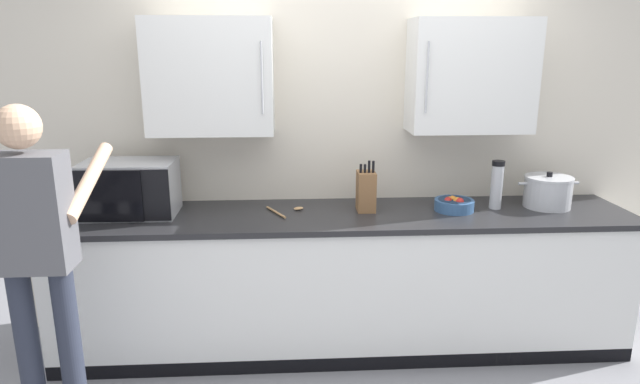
{
  "coord_description": "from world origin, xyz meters",
  "views": [
    {
      "loc": [
        -0.34,
        -2.39,
        1.89
      ],
      "look_at": [
        -0.15,
        0.77,
        1.05
      ],
      "focal_mm": 30.63,
      "sensor_mm": 36.0,
      "label": 1
    }
  ],
  "objects_px": {
    "thermos_flask": "(497,185)",
    "fruit_bowl": "(454,204)",
    "microwave_oven": "(126,189)",
    "knife_block": "(366,191)",
    "stock_pot": "(548,192)",
    "person_figure": "(36,246)",
    "wooden_spoon": "(287,210)"
  },
  "relations": [
    {
      "from": "thermos_flask",
      "to": "fruit_bowl",
      "type": "height_order",
      "value": "thermos_flask"
    },
    {
      "from": "microwave_oven",
      "to": "person_figure",
      "type": "bearing_deg",
      "value": -104.22
    },
    {
      "from": "microwave_oven",
      "to": "stock_pot",
      "type": "distance_m",
      "value": 2.64
    },
    {
      "from": "thermos_flask",
      "to": "fruit_bowl",
      "type": "bearing_deg",
      "value": -172.98
    },
    {
      "from": "wooden_spoon",
      "to": "stock_pot",
      "type": "relative_size",
      "value": 0.62
    },
    {
      "from": "microwave_oven",
      "to": "wooden_spoon",
      "type": "relative_size",
      "value": 2.27
    },
    {
      "from": "knife_block",
      "to": "thermos_flask",
      "type": "xyz_separation_m",
      "value": [
        0.83,
        -0.0,
        0.03
      ]
    },
    {
      "from": "thermos_flask",
      "to": "stock_pot",
      "type": "distance_m",
      "value": 0.35
    },
    {
      "from": "microwave_oven",
      "to": "stock_pot",
      "type": "relative_size",
      "value": 1.4
    },
    {
      "from": "stock_pot",
      "to": "thermos_flask",
      "type": "bearing_deg",
      "value": -177.82
    },
    {
      "from": "knife_block",
      "to": "stock_pot",
      "type": "height_order",
      "value": "knife_block"
    },
    {
      "from": "wooden_spoon",
      "to": "fruit_bowl",
      "type": "xyz_separation_m",
      "value": [
        1.05,
        -0.03,
        0.03
      ]
    },
    {
      "from": "wooden_spoon",
      "to": "person_figure",
      "type": "height_order",
      "value": "person_figure"
    },
    {
      "from": "wooden_spoon",
      "to": "thermos_flask",
      "type": "xyz_separation_m",
      "value": [
        1.32,
        -0.0,
        0.15
      ]
    },
    {
      "from": "knife_block",
      "to": "fruit_bowl",
      "type": "distance_m",
      "value": 0.56
    },
    {
      "from": "knife_block",
      "to": "person_figure",
      "type": "bearing_deg",
      "value": -154.48
    },
    {
      "from": "wooden_spoon",
      "to": "person_figure",
      "type": "xyz_separation_m",
      "value": [
        -1.17,
        -0.79,
        0.08
      ]
    },
    {
      "from": "microwave_oven",
      "to": "fruit_bowl",
      "type": "height_order",
      "value": "microwave_oven"
    },
    {
      "from": "person_figure",
      "to": "microwave_oven",
      "type": "bearing_deg",
      "value": 75.78
    },
    {
      "from": "fruit_bowl",
      "to": "knife_block",
      "type": "bearing_deg",
      "value": 176.14
    },
    {
      "from": "person_figure",
      "to": "wooden_spoon",
      "type": "bearing_deg",
      "value": 34.08
    },
    {
      "from": "microwave_oven",
      "to": "thermos_flask",
      "type": "height_order",
      "value": "microwave_oven"
    },
    {
      "from": "knife_block",
      "to": "wooden_spoon",
      "type": "height_order",
      "value": "knife_block"
    },
    {
      "from": "knife_block",
      "to": "fruit_bowl",
      "type": "height_order",
      "value": "knife_block"
    },
    {
      "from": "microwave_oven",
      "to": "thermos_flask",
      "type": "xyz_separation_m",
      "value": [
        2.29,
        0.01,
        -0.01
      ]
    },
    {
      "from": "microwave_oven",
      "to": "person_figure",
      "type": "height_order",
      "value": "person_figure"
    },
    {
      "from": "stock_pot",
      "to": "knife_block",
      "type": "bearing_deg",
      "value": -179.53
    },
    {
      "from": "microwave_oven",
      "to": "thermos_flask",
      "type": "bearing_deg",
      "value": 0.18
    },
    {
      "from": "knife_block",
      "to": "wooden_spoon",
      "type": "distance_m",
      "value": 0.51
    },
    {
      "from": "knife_block",
      "to": "thermos_flask",
      "type": "distance_m",
      "value": 0.83
    },
    {
      "from": "wooden_spoon",
      "to": "thermos_flask",
      "type": "relative_size",
      "value": 0.79
    },
    {
      "from": "knife_block",
      "to": "wooden_spoon",
      "type": "relative_size",
      "value": 1.33
    }
  ]
}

